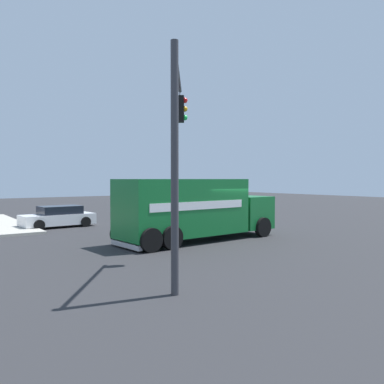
{
  "coord_description": "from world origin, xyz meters",
  "views": [
    {
      "loc": [
        -15.26,
        12.34,
        2.98
      ],
      "look_at": [
        0.45,
        1.2,
        2.33
      ],
      "focal_mm": 36.71,
      "sensor_mm": 36.0,
      "label": 1
    }
  ],
  "objects_px": {
    "delivery_truck": "(194,209)",
    "sedan_white": "(58,217)",
    "pickup_navy": "(179,206)",
    "traffic_light_primary": "(177,135)"
  },
  "relations": [
    {
      "from": "delivery_truck",
      "to": "sedan_white",
      "type": "bearing_deg",
      "value": 22.14
    },
    {
      "from": "delivery_truck",
      "to": "sedan_white",
      "type": "height_order",
      "value": "delivery_truck"
    },
    {
      "from": "pickup_navy",
      "to": "sedan_white",
      "type": "height_order",
      "value": "pickup_navy"
    },
    {
      "from": "delivery_truck",
      "to": "sedan_white",
      "type": "xyz_separation_m",
      "value": [
        9.21,
        3.75,
        -0.92
      ]
    },
    {
      "from": "traffic_light_primary",
      "to": "sedan_white",
      "type": "bearing_deg",
      "value": -3.78
    },
    {
      "from": "traffic_light_primary",
      "to": "sedan_white",
      "type": "relative_size",
      "value": 1.47
    },
    {
      "from": "sedan_white",
      "to": "delivery_truck",
      "type": "bearing_deg",
      "value": -157.86
    },
    {
      "from": "delivery_truck",
      "to": "pickup_navy",
      "type": "height_order",
      "value": "delivery_truck"
    },
    {
      "from": "traffic_light_primary",
      "to": "pickup_navy",
      "type": "relative_size",
      "value": 1.22
    },
    {
      "from": "traffic_light_primary",
      "to": "pickup_navy",
      "type": "height_order",
      "value": "traffic_light_primary"
    }
  ]
}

